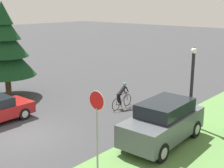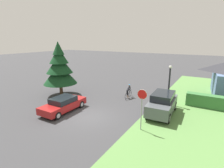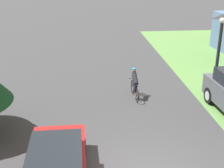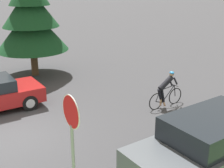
% 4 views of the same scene
% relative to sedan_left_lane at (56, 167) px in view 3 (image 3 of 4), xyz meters
% --- Properties ---
extents(sedan_left_lane, '(1.90, 4.38, 1.32)m').
position_rel_sedan_left_lane_xyz_m(sedan_left_lane, '(0.00, 0.00, 0.00)').
color(sedan_left_lane, maroon).
rests_on(sedan_left_lane, ground).
extents(cyclist, '(0.44, 1.81, 1.50)m').
position_rel_sedan_left_lane_xyz_m(cyclist, '(3.43, 6.38, 0.06)').
color(cyclist, black).
rests_on(cyclist, ground).
extents(street_lamp, '(0.29, 0.29, 3.97)m').
position_rel_sedan_left_lane_xyz_m(street_lamp, '(7.68, 6.64, 1.61)').
color(street_lamp, black).
rests_on(street_lamp, ground).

